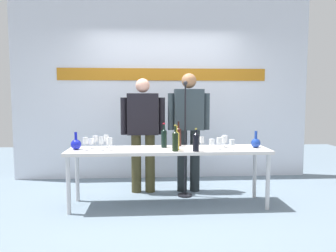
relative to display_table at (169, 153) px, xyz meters
The scene contains 25 objects.
ground_plane 0.67m from the display_table, ahead, with size 10.00×10.00×0.00m, color slate.
back_wall 1.69m from the display_table, 90.00° to the left, with size 4.94×0.11×3.00m.
display_table is the anchor object (origin of this frame).
decanter_blue_left 1.15m from the display_table, behind, with size 0.13×0.13×0.22m.
decanter_blue_right 1.12m from the display_table, ahead, with size 0.12×0.12×0.22m.
presenter_left 0.74m from the display_table, 118.61° to the left, with size 0.63×0.22×1.63m.
presenter_right 0.75m from the display_table, 61.39° to the left, with size 0.60×0.22×1.71m.
wine_bottle_0 0.22m from the display_table, 120.77° to the left, with size 0.07×0.07×0.32m.
wine_bottle_1 0.42m from the display_table, 36.25° to the right, with size 0.07×0.07×0.28m.
wine_bottle_2 0.31m from the display_table, 55.68° to the left, with size 0.07×0.07×0.33m.
wine_bottle_3 0.28m from the display_table, 72.26° to the right, with size 0.07×0.07×0.32m.
wine_bottle_4 0.22m from the display_table, 47.91° to the right, with size 0.07×0.07×0.30m.
wine_glass_left_0 0.97m from the display_table, 168.83° to the left, with size 0.06×0.06×0.15m.
wine_glass_left_1 0.75m from the display_table, behind, with size 0.07×0.07×0.16m.
wine_glass_left_2 0.98m from the display_table, behind, with size 0.06×0.06×0.13m.
wine_glass_left_3 0.85m from the display_table, behind, with size 0.06×0.06×0.17m.
wine_glass_left_4 1.03m from the display_table, behind, with size 0.07×0.07×0.16m.
wine_glass_left_5 0.82m from the display_table, behind, with size 0.06×0.06×0.16m.
wine_glass_right_0 0.71m from the display_table, ahead, with size 0.07×0.07×0.15m.
wine_glass_right_1 0.45m from the display_table, ahead, with size 0.06×0.06×0.15m.
wine_glass_right_2 0.65m from the display_table, 11.39° to the right, with size 0.07×0.07×0.15m.
wine_glass_right_3 0.55m from the display_table, ahead, with size 0.06×0.06×0.13m.
wine_glass_right_4 0.79m from the display_table, 15.17° to the right, with size 0.06×0.06×0.14m.
wine_glass_right_5 0.75m from the display_table, ahead, with size 0.07×0.07×0.15m.
microphone_stand 0.46m from the display_table, 55.67° to the left, with size 0.20×0.20×1.59m.
Camera 1 is at (-0.27, -3.95, 1.36)m, focal length 34.24 mm.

